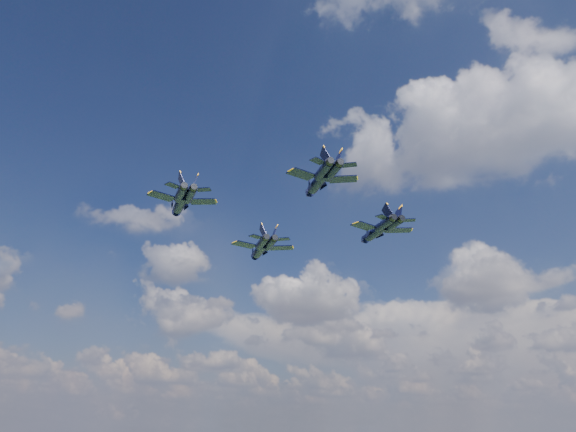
% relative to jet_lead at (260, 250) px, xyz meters
% --- Properties ---
extents(jet_lead, '(15.91, 14.84, 4.19)m').
position_rel_jet_lead_xyz_m(jet_lead, '(0.00, 0.00, 0.00)').
color(jet_lead, black).
extents(jet_left, '(14.67, 12.62, 3.74)m').
position_rel_jet_lead_xyz_m(jet_left, '(2.15, -27.59, 0.86)').
color(jet_left, black).
extents(jet_right, '(15.42, 13.65, 3.98)m').
position_rel_jet_lead_xyz_m(jet_right, '(26.00, 2.64, -0.02)').
color(jet_right, black).
extents(jet_slot, '(13.12, 12.31, 3.46)m').
position_rel_jet_lead_xyz_m(jet_slot, '(29.17, -26.04, -0.98)').
color(jet_slot, black).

